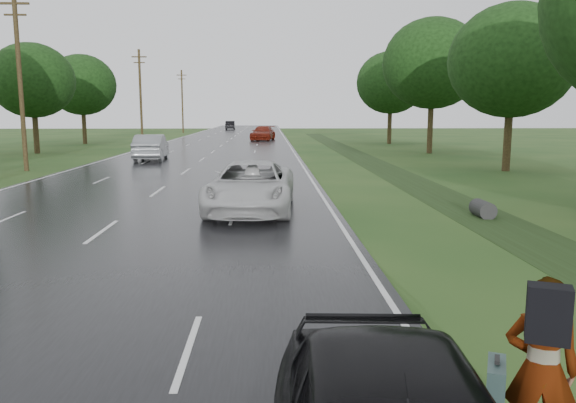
# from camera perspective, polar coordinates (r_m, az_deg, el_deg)

# --- Properties ---
(road) EXTENTS (14.00, 180.00, 0.04)m
(road) POSITION_cam_1_polar(r_m,az_deg,el_deg) (52.77, -7.08, 5.41)
(road) COLOR black
(road) RESTS_ON ground
(edge_stripe_east) EXTENTS (0.12, 180.00, 0.01)m
(edge_stripe_east) POSITION_cam_1_polar(r_m,az_deg,el_deg) (52.61, 0.29, 5.49)
(edge_stripe_east) COLOR silver
(edge_stripe_east) RESTS_ON road
(edge_stripe_west) EXTENTS (0.12, 180.00, 0.01)m
(edge_stripe_west) POSITION_cam_1_polar(r_m,az_deg,el_deg) (53.78, -14.30, 5.29)
(edge_stripe_west) COLOR silver
(edge_stripe_west) RESTS_ON road
(center_line) EXTENTS (0.12, 180.00, 0.01)m
(center_line) POSITION_cam_1_polar(r_m,az_deg,el_deg) (52.77, -7.09, 5.43)
(center_line) COLOR silver
(center_line) RESTS_ON road
(drainage_ditch) EXTENTS (2.20, 120.00, 0.56)m
(drainage_ditch) POSITION_cam_1_polar(r_m,az_deg,el_deg) (27.25, 12.59, 1.92)
(drainage_ditch) COLOR black
(drainage_ditch) RESTS_ON ground
(utility_pole_mid) EXTENTS (1.60, 0.26, 10.00)m
(utility_pole_mid) POSITION_cam_1_polar(r_m,az_deg,el_deg) (35.34, -25.59, 11.24)
(utility_pole_mid) COLOR #312414
(utility_pole_mid) RESTS_ON ground
(utility_pole_far) EXTENTS (1.60, 0.26, 10.00)m
(utility_pole_far) POSITION_cam_1_polar(r_m,az_deg,el_deg) (64.00, -14.75, 10.45)
(utility_pole_far) COLOR #312414
(utility_pole_far) RESTS_ON ground
(utility_pole_distant) EXTENTS (1.60, 0.26, 10.00)m
(utility_pole_distant) POSITION_cam_1_polar(r_m,az_deg,el_deg) (93.51, -10.69, 10.06)
(utility_pole_distant) COLOR #312414
(utility_pole_distant) RESTS_ON ground
(tree_east_c) EXTENTS (7.00, 7.00, 9.29)m
(tree_east_c) POSITION_cam_1_polar(r_m,az_deg,el_deg) (34.38, 21.83, 13.13)
(tree_east_c) COLOR #312414
(tree_east_c) RESTS_ON ground
(tree_east_d) EXTENTS (8.00, 8.00, 10.76)m
(tree_east_d) POSITION_cam_1_polar(r_m,az_deg,el_deg) (47.48, 14.49, 13.41)
(tree_east_d) COLOR #312414
(tree_east_d) RESTS_ON ground
(tree_east_f) EXTENTS (7.20, 7.20, 9.62)m
(tree_east_f) POSITION_cam_1_polar(r_m,az_deg,el_deg) (60.91, 10.40, 11.79)
(tree_east_f) COLOR #312414
(tree_east_f) RESTS_ON ground
(tree_west_d) EXTENTS (6.60, 6.60, 8.80)m
(tree_west_d) POSITION_cam_1_polar(r_m,az_deg,el_deg) (50.20, -24.54, 11.12)
(tree_west_d) COLOR #312414
(tree_west_d) RESTS_ON ground
(tree_west_f) EXTENTS (7.00, 7.00, 9.29)m
(tree_west_f) POSITION_cam_1_polar(r_m,az_deg,el_deg) (63.57, -20.21, 11.05)
(tree_west_f) COLOR #312414
(tree_west_f) RESTS_ON ground
(pedestrian) EXTENTS (0.89, 0.93, 1.83)m
(pedestrian) POSITION_cam_1_polar(r_m,az_deg,el_deg) (5.99, 24.13, -15.13)
(pedestrian) COLOR #A5998C
(pedestrian) RESTS_ON ground
(white_pickup) EXTENTS (3.13, 6.12, 1.65)m
(white_pickup) POSITION_cam_1_polar(r_m,az_deg,el_deg) (18.79, -3.78, 1.54)
(white_pickup) COLOR silver
(white_pickup) RESTS_ON road
(silver_sedan) EXTENTS (2.23, 5.48, 1.77)m
(silver_sedan) POSITION_cam_1_polar(r_m,az_deg,el_deg) (40.02, -13.74, 5.37)
(silver_sedan) COLOR gray
(silver_sedan) RESTS_ON road
(far_car_red) EXTENTS (3.26, 6.07, 1.67)m
(far_car_red) POSITION_cam_1_polar(r_m,az_deg,el_deg) (66.81, -2.56, 6.96)
(far_car_red) COLOR maroon
(far_car_red) RESTS_ON road
(far_car_dark) EXTENTS (1.88, 5.01, 1.63)m
(far_car_dark) POSITION_cam_1_polar(r_m,az_deg,el_deg) (108.60, -5.88, 7.71)
(far_car_dark) COLOR black
(far_car_dark) RESTS_ON road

